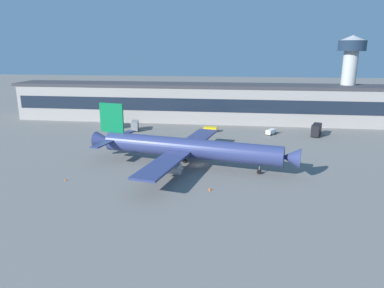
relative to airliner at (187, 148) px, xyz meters
The scene contains 11 objects.
ground_plane 5.84m from the airliner, 21.54° to the left, with size 600.00×600.00×0.00m, color slate.
terminal_building 60.50m from the airliner, 87.23° to the left, with size 170.17×16.51×15.54m.
airliner is the anchor object (origin of this frame).
control_tower 86.59m from the airliner, 48.47° to the left, with size 10.60×10.60×34.80m.
catering_truck 56.21m from the airliner, 43.91° to the left, with size 4.86×7.65×4.15m.
pushback_tractor 40.69m from the airliner, 85.96° to the left, with size 4.97×2.92×1.75m.
stair_truck 46.15m from the airliner, 123.17° to the left, with size 3.50×6.35×3.55m.
fuel_truck 55.31m from the airliner, 128.44° to the left, with size 7.62×8.18×3.35m.
follow_me_car 46.03m from the airliner, 57.33° to the left, with size 3.99×4.72×1.85m.
traffic_cone_0 18.00m from the airliner, 64.90° to the right, with size 0.55×0.55×0.68m, color #F2590C.
traffic_cone_1 30.52m from the airliner, 151.82° to the right, with size 0.46×0.46×0.57m, color #F2590C.
Camera 1 is at (10.03, -89.18, 30.07)m, focal length 33.39 mm.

